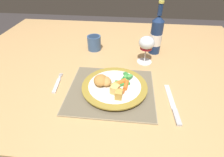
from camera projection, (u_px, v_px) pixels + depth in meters
ground_plane at (111, 142)px, 1.34m from camera, size 6.00×6.00×0.00m
dining_table at (111, 71)px, 0.93m from camera, size 1.49×1.09×0.74m
placemat at (111, 90)px, 0.69m from camera, size 0.33×0.30×0.01m
dinner_plate at (115, 87)px, 0.68m from camera, size 0.26×0.26×0.02m
breaded_croquettes at (102, 81)px, 0.67m from camera, size 0.08×0.07×0.04m
green_beans_pile at (124, 80)px, 0.70m from camera, size 0.07×0.10×0.02m
glazed_carrots at (121, 86)px, 0.66m from camera, size 0.06×0.09×0.02m
fork at (57, 84)px, 0.72m from camera, size 0.03×0.13×0.01m
table_knife at (173, 107)px, 0.62m from camera, size 0.03×0.21×0.01m
wine_glass at (146, 44)px, 0.81m from camera, size 0.07×0.07×0.13m
bottle at (156, 35)px, 0.89m from camera, size 0.06×0.06×0.26m
roast_potatoes at (116, 91)px, 0.63m from camera, size 0.05×0.08×0.03m
drinking_cup at (94, 43)px, 0.95m from camera, size 0.07×0.07×0.08m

